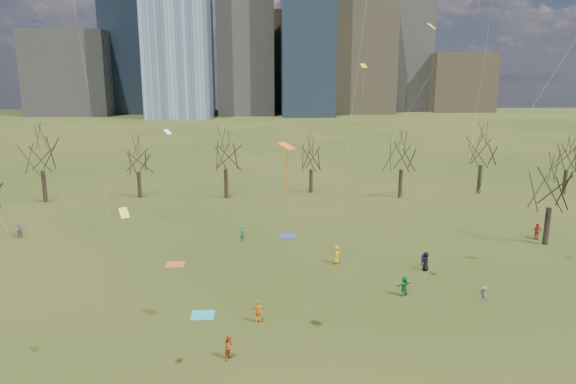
{
  "coord_description": "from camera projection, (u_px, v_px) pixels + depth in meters",
  "views": [
    {
      "loc": [
        -2.23,
        -29.28,
        16.21
      ],
      "look_at": [
        0.0,
        12.0,
        7.0
      ],
      "focal_mm": 32.0,
      "sensor_mm": 36.0,
      "label": 1
    }
  ],
  "objects": [
    {
      "name": "ground",
      "position": [
        298.0,
        342.0,
        32.19
      ],
      "size": [
        500.0,
        500.0,
        0.0
      ],
      "primitive_type": "plane",
      "color": "black",
      "rests_on": "ground"
    },
    {
      "name": "downtown_skyline",
      "position": [
        259.0,
        26.0,
        228.87
      ],
      "size": [
        212.5,
        78.0,
        118.0
      ],
      "color": "slate",
      "rests_on": "ground"
    },
    {
      "name": "bare_tree_row",
      "position": [
        277.0,
        157.0,
        67.13
      ],
      "size": [
        113.04,
        29.8,
        9.5
      ],
      "color": "black",
      "rests_on": "ground"
    },
    {
      "name": "blanket_teal",
      "position": [
        203.0,
        315.0,
        35.84
      ],
      "size": [
        1.6,
        1.5,
        0.03
      ],
      "primitive_type": "cube",
      "color": "teal",
      "rests_on": "ground"
    },
    {
      "name": "blanket_navy",
      "position": [
        288.0,
        236.0,
        53.85
      ],
      "size": [
        1.6,
        1.5,
        0.03
      ],
      "primitive_type": "cube",
      "color": "#2432AA",
      "rests_on": "ground"
    },
    {
      "name": "blanket_crimson",
      "position": [
        175.0,
        265.0,
        45.53
      ],
      "size": [
        1.6,
        1.5,
        0.03
      ],
      "primitive_type": "cube",
      "color": "#C24326",
      "rests_on": "ground"
    },
    {
      "name": "person_2",
      "position": [
        230.0,
        347.0,
        30.11
      ],
      "size": [
        0.85,
        0.92,
        1.53
      ],
      "primitive_type": "imported",
      "rotation": [
        0.0,
        0.0,
        1.1
      ],
      "color": "#AF4A19",
      "rests_on": "ground"
    },
    {
      "name": "person_3",
      "position": [
        484.0,
        294.0,
        37.97
      ],
      "size": [
        0.64,
        0.86,
        1.19
      ],
      "primitive_type": "imported",
      "rotation": [
        0.0,
        0.0,
        1.85
      ],
      "color": "slate",
      "rests_on": "ground"
    },
    {
      "name": "person_4",
      "position": [
        259.0,
        312.0,
        34.62
      ],
      "size": [
        0.96,
        0.5,
        1.56
      ],
      "primitive_type": "imported",
      "rotation": [
        0.0,
        0.0,
        3.01
      ],
      "color": "orange",
      "rests_on": "ground"
    },
    {
      "name": "person_5",
      "position": [
        404.0,
        286.0,
        38.93
      ],
      "size": [
        1.55,
        1.09,
        1.61
      ],
      "primitive_type": "imported",
      "rotation": [
        0.0,
        0.0,
        3.6
      ],
      "color": "#1B7C39",
      "rests_on": "ground"
    },
    {
      "name": "person_6",
      "position": [
        426.0,
        261.0,
        44.01
      ],
      "size": [
        0.9,
        0.97,
        1.67
      ],
      "primitive_type": "imported",
      "rotation": [
        0.0,
        0.0,
        4.12
      ],
      "color": "black",
      "rests_on": "ground"
    },
    {
      "name": "person_8",
      "position": [
        423.0,
        260.0,
        45.09
      ],
      "size": [
        0.72,
        0.7,
        1.17
      ],
      "primitive_type": "imported",
      "rotation": [
        0.0,
        0.0,
        5.58
      ],
      "color": "#272CAD",
      "rests_on": "ground"
    },
    {
      "name": "person_10",
      "position": [
        537.0,
        231.0,
        52.54
      ],
      "size": [
        1.03,
        0.49,
        1.71
      ],
      "primitive_type": "imported",
      "rotation": [
        0.0,
        0.0,
        0.08
      ],
      "color": "#A7171E",
      "rests_on": "ground"
    },
    {
      "name": "person_11",
      "position": [
        20.0,
        230.0,
        53.01
      ],
      "size": [
        1.0,
        1.6,
        1.65
      ],
      "primitive_type": "imported",
      "rotation": [
        0.0,
        0.0,
        1.2
      ],
      "color": "slate",
      "rests_on": "ground"
    },
    {
      "name": "person_12",
      "position": [
        337.0,
        255.0,
        45.61
      ],
      "size": [
        0.74,
        0.93,
        1.67
      ],
      "primitive_type": "imported",
      "rotation": [
        0.0,
        0.0,
        1.28
      ],
      "color": "gold",
      "rests_on": "ground"
    },
    {
      "name": "person_13",
      "position": [
        242.0,
        233.0,
        51.93
      ],
      "size": [
        0.62,
        0.71,
        1.64
      ],
      "primitive_type": "imported",
      "rotation": [
        0.0,
        0.0,
        2.05
      ],
      "color": "#1B7D6E",
      "rests_on": "ground"
    },
    {
      "name": "kites_airborne",
      "position": [
        355.0,
        114.0,
        43.22
      ],
      "size": [
        57.62,
        46.93,
        32.92
      ],
      "color": "#F05C14",
      "rests_on": "ground"
    }
  ]
}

